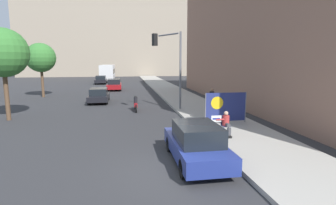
# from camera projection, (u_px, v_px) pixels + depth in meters

# --- Properties ---
(ground_plane) EXTENTS (160.00, 160.00, 0.00)m
(ground_plane) POSITION_uv_depth(u_px,v_px,m) (176.00, 169.00, 9.44)
(ground_plane) COLOR #303033
(sidewalk_curb) EXTENTS (4.07, 90.00, 0.18)m
(sidewalk_curb) POSITION_uv_depth(u_px,v_px,m) (188.00, 102.00, 24.72)
(sidewalk_curb) COLOR #A8A399
(sidewalk_curb) RESTS_ON ground_plane
(building_backdrop_far) EXTENTS (52.00, 12.00, 38.11)m
(building_backdrop_far) POSITION_uv_depth(u_px,v_px,m) (121.00, 5.00, 70.89)
(building_backdrop_far) COLOR gray
(building_backdrop_far) RESTS_ON ground_plane
(building_backdrop_right) EXTENTS (10.00, 32.00, 14.86)m
(building_backdrop_right) POSITION_uv_depth(u_px,v_px,m) (285.00, 21.00, 23.21)
(building_backdrop_right) COLOR #936B56
(building_backdrop_right) RESTS_ON ground_plane
(seated_protester) EXTENTS (0.99, 0.77, 1.23)m
(seated_protester) POSITION_uv_depth(u_px,v_px,m) (226.00, 123.00, 13.01)
(seated_protester) COLOR #474C56
(seated_protester) RESTS_ON sidewalk_curb
(jogger_on_sidewalk) EXTENTS (0.34, 0.34, 1.68)m
(jogger_on_sidewalk) POSITION_uv_depth(u_px,v_px,m) (208.00, 107.00, 16.40)
(jogger_on_sidewalk) COLOR #424247
(jogger_on_sidewalk) RESTS_ON sidewalk_curb
(pedestrian_behind) EXTENTS (0.34, 0.34, 1.76)m
(pedestrian_behind) POSITION_uv_depth(u_px,v_px,m) (212.00, 100.00, 18.89)
(pedestrian_behind) COLOR #756651
(pedestrian_behind) RESTS_ON sidewalk_curb
(protest_banner) EXTENTS (2.61, 0.06, 1.83)m
(protest_banner) POSITION_uv_depth(u_px,v_px,m) (225.00, 107.00, 15.76)
(protest_banner) COLOR slate
(protest_banner) RESTS_ON sidewalk_curb
(traffic_light_pole) EXTENTS (2.38, 2.15, 5.91)m
(traffic_light_pole) POSITION_uv_depth(u_px,v_px,m) (172.00, 58.00, 19.45)
(traffic_light_pole) COLOR slate
(traffic_light_pole) RESTS_ON sidewalk_curb
(parked_car_curbside) EXTENTS (1.79, 4.29, 1.53)m
(parked_car_curbside) POSITION_uv_depth(u_px,v_px,m) (196.00, 143.00, 10.01)
(parked_car_curbside) COLOR navy
(parked_car_curbside) RESTS_ON ground_plane
(car_on_road_nearest) EXTENTS (1.78, 4.34, 1.36)m
(car_on_road_nearest) POSITION_uv_depth(u_px,v_px,m) (99.00, 95.00, 24.84)
(car_on_road_nearest) COLOR black
(car_on_road_nearest) RESTS_ON ground_plane
(car_on_road_midblock) EXTENTS (1.88, 4.54, 1.51)m
(car_on_road_midblock) POSITION_uv_depth(u_px,v_px,m) (114.00, 85.00, 35.62)
(car_on_road_midblock) COLOR maroon
(car_on_road_midblock) RESTS_ON ground_plane
(car_on_road_distant) EXTENTS (1.86, 4.23, 1.44)m
(car_on_road_distant) POSITION_uv_depth(u_px,v_px,m) (101.00, 80.00, 45.55)
(car_on_road_distant) COLOR black
(car_on_road_distant) RESTS_ON ground_plane
(city_bus_on_road) EXTENTS (2.52, 10.99, 3.18)m
(city_bus_on_road) POSITION_uv_depth(u_px,v_px,m) (108.00, 72.00, 52.58)
(city_bus_on_road) COLOR silver
(city_bus_on_road) RESTS_ON ground_plane
(motorcycle_on_road) EXTENTS (0.28, 2.25, 1.21)m
(motorcycle_on_road) POSITION_uv_depth(u_px,v_px,m) (136.00, 104.00, 20.66)
(motorcycle_on_road) COLOR maroon
(motorcycle_on_road) RESTS_ON ground_plane
(street_tree_near_curb) EXTENTS (3.16, 3.16, 5.99)m
(street_tree_near_curb) POSITION_uv_depth(u_px,v_px,m) (3.00, 53.00, 16.72)
(street_tree_near_curb) COLOR brown
(street_tree_near_curb) RESTS_ON ground_plane
(street_tree_midblock) EXTENTS (3.11, 3.11, 5.82)m
(street_tree_midblock) POSITION_uv_depth(u_px,v_px,m) (41.00, 58.00, 28.01)
(street_tree_midblock) COLOR brown
(street_tree_midblock) RESTS_ON ground_plane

